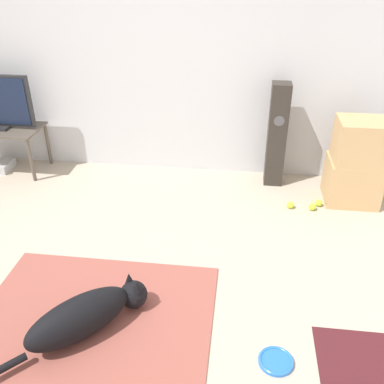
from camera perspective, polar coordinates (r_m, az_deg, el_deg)
ground_plane at (r=3.13m, az=-13.92°, el=-13.51°), size 12.00×12.00×0.00m
wall_back at (r=4.39m, az=-6.53°, el=18.71°), size 8.00×0.06×2.55m
area_rug at (r=2.92m, az=-13.46°, el=-17.32°), size 1.53×1.37×0.01m
dog at (r=2.81m, az=-13.94°, el=-15.61°), size 0.76×0.80×0.28m
frisbee at (r=2.72m, az=11.13°, el=-21.24°), size 0.21×0.21×0.03m
cardboard_box_lower at (r=4.28m, az=20.56°, el=1.44°), size 0.47×0.42×0.41m
cardboard_box_upper at (r=4.10m, az=21.51°, el=6.28°), size 0.43×0.38×0.39m
floor_speaker at (r=4.28m, az=11.25°, el=7.41°), size 0.18×0.18×1.03m
tennis_ball_by_boxes at (r=4.16m, az=16.53°, el=-1.41°), size 0.07×0.07×0.07m
tennis_ball_near_speaker at (r=4.08m, az=15.75°, el=-1.93°), size 0.07×0.07×0.07m
tennis_ball_loose_on_carpet at (r=4.07m, az=12.99°, el=-1.69°), size 0.07×0.07×0.07m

